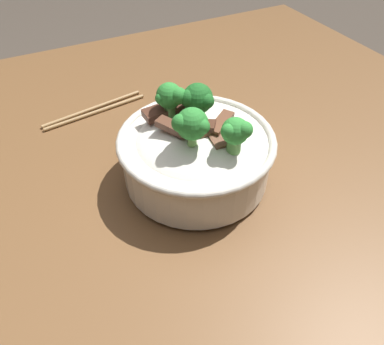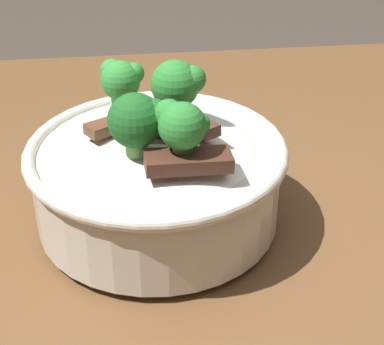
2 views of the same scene
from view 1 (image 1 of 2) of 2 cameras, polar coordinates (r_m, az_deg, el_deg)
name	(u,v)px [view 1 (image 1 of 2)]	position (r m, az deg, el deg)	size (l,w,h in m)	color
dining_table	(104,212)	(0.66, -13.48, -5.95)	(1.51, 1.02, 0.83)	brown
rice_bowl	(196,149)	(0.55, 0.67, 3.63)	(0.23, 0.23, 0.15)	silver
chopsticks_pair	(95,110)	(0.76, -14.94, 9.36)	(0.21, 0.05, 0.01)	#9E7A4C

